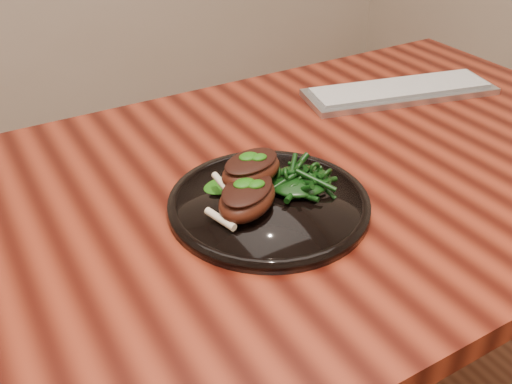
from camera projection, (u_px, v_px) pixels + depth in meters
desk at (241, 233)px, 0.94m from camera, size 1.60×0.80×0.75m
plate at (269, 203)px, 0.85m from camera, size 0.30×0.30×0.02m
lamb_chop_front at (247, 197)px, 0.80m from camera, size 0.13×0.12×0.05m
lamb_chop_back at (251, 169)px, 0.84m from camera, size 0.12×0.09×0.05m
herb_smear at (226, 185)px, 0.87m from camera, size 0.07×0.05×0.00m
greens_heap at (300, 177)px, 0.86m from camera, size 0.10×0.09×0.04m
keyboard at (400, 91)px, 1.20m from camera, size 0.42×0.22×0.02m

